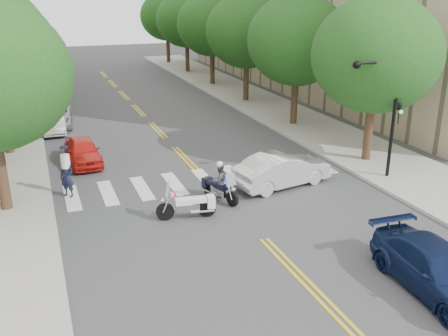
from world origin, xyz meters
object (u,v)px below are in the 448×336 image
motorcycle_parked (191,205)px  officer_standing (67,177)px  sedan_blue (437,270)px  motorcycle_police (219,183)px  convertible (282,170)px

motorcycle_parked → officer_standing: officer_standing is taller
sedan_blue → motorcycle_parked: bearing=128.5°
motorcycle_police → officer_standing: bearing=-43.8°
motorcycle_police → convertible: bearing=169.5°
officer_standing → motorcycle_police: bearing=19.3°
sedan_blue → convertible: bearing=95.6°
motorcycle_parked → convertible: size_ratio=0.51×
motorcycle_police → motorcycle_parked: bearing=18.1°
motorcycle_parked → sedan_blue: (5.32, -7.55, 0.18)m
officer_standing → convertible: bearing=30.4°
motorcycle_police → sedan_blue: (3.67, -8.81, -0.08)m
motorcycle_police → sedan_blue: motorcycle_police is taller
motorcycle_police → officer_standing: 6.62m
motorcycle_parked → motorcycle_police: bearing=-43.6°
motorcycle_parked → sedan_blue: motorcycle_parked is taller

